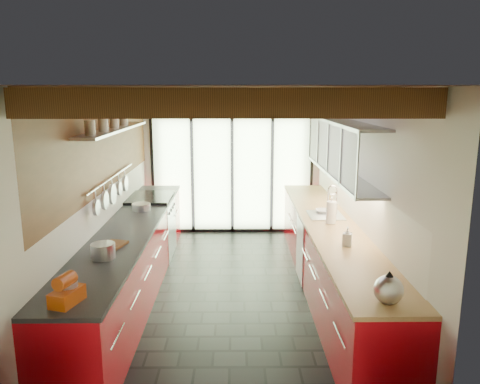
% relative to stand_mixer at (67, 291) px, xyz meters
% --- Properties ---
extents(ground, '(5.50, 5.50, 0.00)m').
position_rel_stand_mixer_xyz_m(ground, '(1.27, 2.24, -1.02)').
color(ground, black).
rests_on(ground, ground).
extents(room_shell, '(5.50, 5.50, 5.50)m').
position_rel_stand_mixer_xyz_m(room_shell, '(1.27, 2.24, 0.63)').
color(room_shell, silver).
rests_on(room_shell, ground).
extents(ceiling_beams, '(3.14, 5.06, 4.90)m').
position_rel_stand_mixer_xyz_m(ceiling_beams, '(1.27, 2.62, 1.44)').
color(ceiling_beams, '#593316').
rests_on(ceiling_beams, ground).
extents(glass_door, '(2.95, 0.10, 2.90)m').
position_rel_stand_mixer_xyz_m(glass_door, '(1.27, 4.94, 0.64)').
color(glass_door, '#C6EAAD').
rests_on(glass_door, ground).
extents(left_counter, '(0.68, 5.00, 0.92)m').
position_rel_stand_mixer_xyz_m(left_counter, '(-0.01, 2.24, -0.56)').
color(left_counter, '#B90A14').
rests_on(left_counter, ground).
extents(range_stove, '(0.66, 0.90, 0.97)m').
position_rel_stand_mixer_xyz_m(range_stove, '(-0.01, 3.69, -0.55)').
color(range_stove, silver).
rests_on(range_stove, ground).
extents(right_counter, '(0.68, 5.00, 0.92)m').
position_rel_stand_mixer_xyz_m(right_counter, '(2.54, 2.24, -0.56)').
color(right_counter, '#B90A14').
rests_on(right_counter, ground).
extents(sink_assembly, '(0.45, 0.52, 0.43)m').
position_rel_stand_mixer_xyz_m(sink_assembly, '(2.56, 2.64, -0.06)').
color(sink_assembly, silver).
rests_on(sink_assembly, right_counter).
extents(upper_cabinets_right, '(0.34, 3.00, 3.00)m').
position_rel_stand_mixer_xyz_m(upper_cabinets_right, '(2.70, 2.54, 0.83)').
color(upper_cabinets_right, silver).
rests_on(upper_cabinets_right, ground).
extents(left_wall_fixtures, '(0.28, 2.60, 0.96)m').
position_rel_stand_mixer_xyz_m(left_wall_fixtures, '(-0.20, 2.42, 0.82)').
color(left_wall_fixtures, silver).
rests_on(left_wall_fixtures, ground).
extents(stand_mixer, '(0.24, 0.32, 0.26)m').
position_rel_stand_mixer_xyz_m(stand_mixer, '(0.00, 0.00, 0.00)').
color(stand_mixer, '#BB450F').
rests_on(stand_mixer, left_counter).
extents(pot_large, '(0.31, 0.31, 0.15)m').
position_rel_stand_mixer_xyz_m(pot_large, '(0.00, 1.02, -0.02)').
color(pot_large, silver).
rests_on(pot_large, left_counter).
extents(pot_small, '(0.27, 0.27, 0.10)m').
position_rel_stand_mixer_xyz_m(pot_small, '(0.00, 2.96, -0.05)').
color(pot_small, silver).
rests_on(pot_small, left_counter).
extents(cutting_board, '(0.30, 0.36, 0.03)m').
position_rel_stand_mixer_xyz_m(cutting_board, '(0.00, 1.40, -0.09)').
color(cutting_board, brown).
rests_on(cutting_board, left_counter).
extents(kettle, '(0.31, 0.33, 0.28)m').
position_rel_stand_mixer_xyz_m(kettle, '(2.54, -0.01, 0.02)').
color(kettle, silver).
rests_on(kettle, right_counter).
extents(paper_towel, '(0.13, 0.13, 0.34)m').
position_rel_stand_mixer_xyz_m(paper_towel, '(2.54, 2.26, 0.04)').
color(paper_towel, white).
rests_on(paper_towel, right_counter).
extents(soap_bottle, '(0.12, 0.12, 0.21)m').
position_rel_stand_mixer_xyz_m(soap_bottle, '(2.54, 1.38, 0.01)').
color(soap_bottle, silver).
rests_on(soap_bottle, right_counter).
extents(bowl, '(0.22, 0.22, 0.05)m').
position_rel_stand_mixer_xyz_m(bowl, '(2.54, 2.78, -0.07)').
color(bowl, silver).
rests_on(bowl, right_counter).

